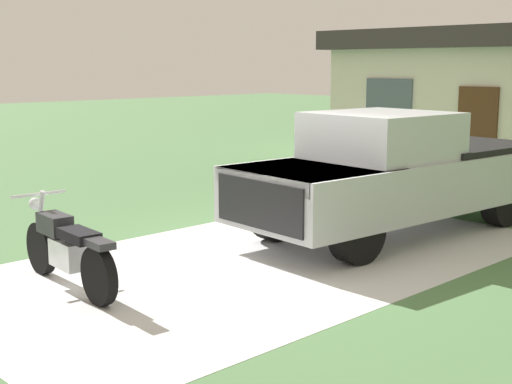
% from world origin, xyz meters
% --- Properties ---
extents(ground_plane, '(80.00, 80.00, 0.00)m').
position_xyz_m(ground_plane, '(0.00, 0.00, 0.00)').
color(ground_plane, '#476C41').
extents(driveway_pad, '(4.50, 8.36, 0.01)m').
position_xyz_m(driveway_pad, '(0.00, 0.00, 0.00)').
color(driveway_pad, '#BCBCBC').
rests_on(driveway_pad, ground).
extents(motorcycle, '(2.21, 0.70, 1.09)m').
position_xyz_m(motorcycle, '(-0.74, -2.51, 0.47)').
color(motorcycle, black).
rests_on(motorcycle, ground).
extents(pickup_truck, '(2.38, 5.74, 1.90)m').
position_xyz_m(pickup_truck, '(0.27, 2.68, 0.95)').
color(pickup_truck, black).
rests_on(pickup_truck, ground).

